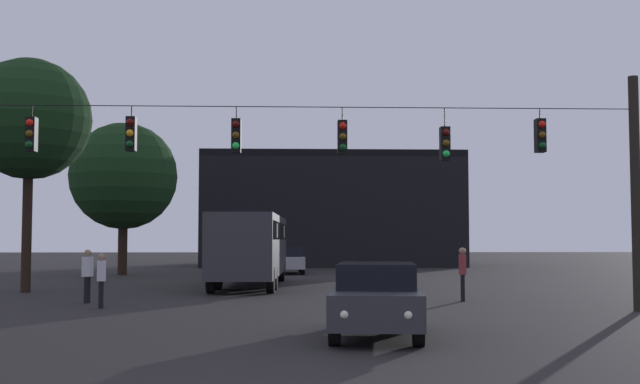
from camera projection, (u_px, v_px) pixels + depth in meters
The scene contains 11 objects.
ground_plane at pixel (289, 286), 32.97m from camera, with size 168.00×168.00×0.00m, color black.
overhead_signal_span at pixel (289, 171), 21.21m from camera, with size 19.93×0.44×6.66m.
city_bus at pixel (251, 243), 32.65m from camera, with size 2.92×11.09×3.00m.
car_near_right at pixel (376, 298), 15.90m from camera, with size 2.28×4.48×1.52m.
car_far_left at pixel (288, 260), 44.63m from camera, with size 1.94×4.39×1.52m.
pedestrian_crossing_left at pixel (101, 277), 22.37m from camera, with size 0.33×0.41×1.60m.
pedestrian_crossing_center at pixel (87, 273), 24.15m from camera, with size 0.29×0.39×1.69m.
pedestrian_crossing_right at pixel (463, 271), 24.82m from camera, with size 0.31×0.40×1.75m.
corner_building at pixel (330, 211), 59.51m from camera, with size 19.00×12.15×8.36m.
tree_left_silhouette at pixel (124, 176), 43.31m from camera, with size 6.06×6.06×8.63m.
tree_behind_building at pixel (29, 120), 29.35m from camera, with size 4.67×4.67×8.98m.
Camera 1 is at (0.08, -8.68, 2.02)m, focal length 42.85 mm.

